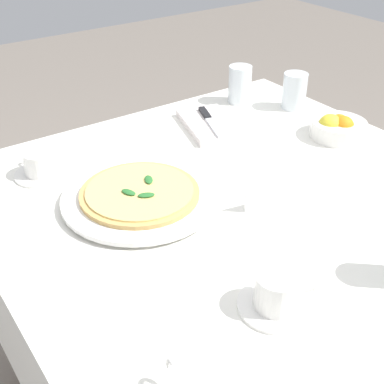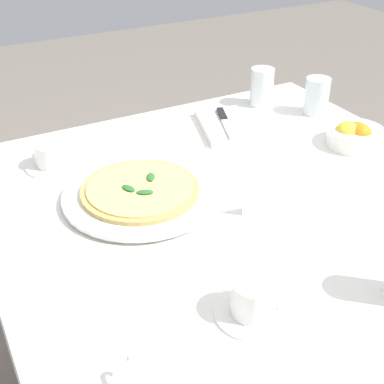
{
  "view_description": "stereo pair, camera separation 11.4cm",
  "coord_description": "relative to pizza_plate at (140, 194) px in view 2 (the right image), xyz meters",
  "views": [
    {
      "loc": [
        0.73,
        -0.65,
        1.36
      ],
      "look_at": [
        -0.06,
        -0.1,
        0.75
      ],
      "focal_mm": 48.54,
      "sensor_mm": 36.0,
      "label": 1
    },
    {
      "loc": [
        0.79,
        -0.55,
        1.36
      ],
      "look_at": [
        -0.06,
        -0.1,
        0.75
      ],
      "focal_mm": 48.54,
      "sensor_mm": 36.0,
      "label": 2
    }
  ],
  "objects": [
    {
      "name": "dining_table",
      "position": [
        0.12,
        0.2,
        -0.14
      ],
      "size": [
        1.09,
        1.09,
        0.73
      ],
      "color": "white",
      "rests_on": "ground_plane"
    },
    {
      "name": "pizza_plate",
      "position": [
        0.0,
        0.0,
        0.0
      ],
      "size": [
        0.34,
        0.34,
        0.02
      ],
      "color": "white",
      "rests_on": "dining_table"
    },
    {
      "name": "pizza",
      "position": [
        0.0,
        0.0,
        0.01
      ],
      "size": [
        0.26,
        0.26,
        0.02
      ],
      "color": "#DBAD60",
      "rests_on": "pizza_plate"
    },
    {
      "name": "dinner_knife",
      "position": [
        -0.21,
        0.35,
        0.01
      ],
      "size": [
        0.19,
        0.08,
        0.01
      ],
      "rotation": [
        0.0,
        0.0,
        -0.35
      ],
      "color": "silver",
      "rests_on": "napkin_folded"
    },
    {
      "name": "menu_card",
      "position": [
        0.17,
        0.21,
        0.02
      ],
      "size": [
        0.02,
        0.09,
        0.06
      ],
      "rotation": [
        0.0,
        0.0,
        4.53
      ],
      "color": "white",
      "rests_on": "dining_table"
    },
    {
      "name": "water_glass_far_right",
      "position": [
        -0.32,
        0.54,
        0.04
      ],
      "size": [
        0.07,
        0.07,
        0.11
      ],
      "color": "white",
      "rests_on": "dining_table"
    },
    {
      "name": "coffee_cup_far_left",
      "position": [
        0.41,
        0.03,
        0.02
      ],
      "size": [
        0.13,
        0.13,
        0.07
      ],
      "color": "white",
      "rests_on": "dining_table"
    },
    {
      "name": "coffee_cup_center_back",
      "position": [
        -0.24,
        -0.13,
        0.02
      ],
      "size": [
        0.13,
        0.13,
        0.06
      ],
      "color": "white",
      "rests_on": "dining_table"
    },
    {
      "name": "napkin_folded",
      "position": [
        -0.22,
        0.35,
        -0.0
      ],
      "size": [
        0.25,
        0.19,
        0.02
      ],
      "rotation": [
        0.0,
        0.0,
        -0.29
      ],
      "color": "white",
      "rests_on": "dining_table"
    },
    {
      "name": "water_glass_back_corner",
      "position": [
        -0.19,
        0.64,
        0.04
      ],
      "size": [
        0.07,
        0.07,
        0.11
      ],
      "color": "white",
      "rests_on": "dining_table"
    },
    {
      "name": "citrus_bowl",
      "position": [
        0.03,
        0.6,
        0.02
      ],
      "size": [
        0.15,
        0.15,
        0.07
      ],
      "color": "white",
      "rests_on": "dining_table"
    }
  ]
}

